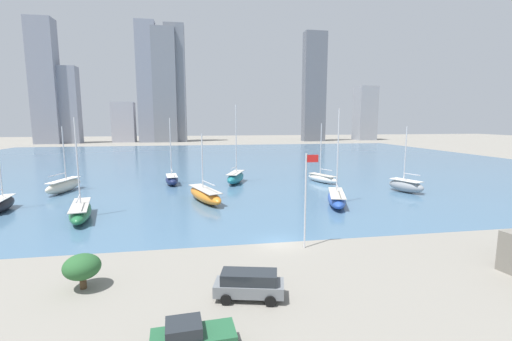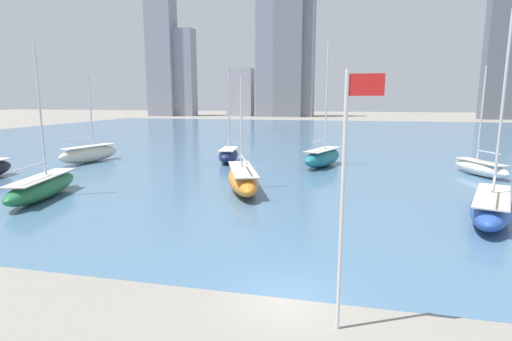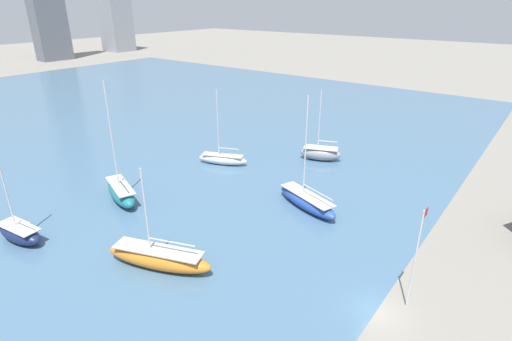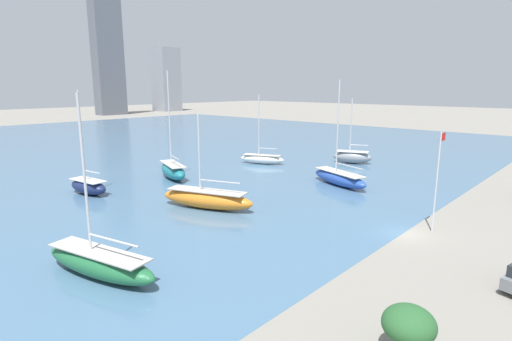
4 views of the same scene
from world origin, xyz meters
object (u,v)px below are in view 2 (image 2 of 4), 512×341
at_px(sailboat_orange, 242,179).
at_px(sailboat_navy, 229,155).
at_px(sailboat_white, 480,167).
at_px(sailboat_cream, 89,154).
at_px(flag_pole, 345,193).
at_px(sailboat_green, 42,187).
at_px(sailboat_blue, 491,207).
at_px(sailboat_teal, 323,157).

relative_size(sailboat_orange, sailboat_navy, 0.87).
bearing_deg(sailboat_white, sailboat_navy, 151.76).
bearing_deg(sailboat_cream, flag_pole, -30.61).
distance_m(sailboat_navy, sailboat_white, 29.09).
xyz_separation_m(sailboat_navy, sailboat_white, (28.97, -2.64, -0.12)).
xyz_separation_m(sailboat_navy, sailboat_cream, (-17.59, -4.00, 0.13)).
bearing_deg(sailboat_green, sailboat_navy, 53.53).
xyz_separation_m(sailboat_blue, sailboat_cream, (-42.18, 16.26, 0.15)).
bearing_deg(sailboat_white, flag_pole, -136.03).
xyz_separation_m(sailboat_orange, sailboat_navy, (-5.91, 15.16, -0.05)).
xyz_separation_m(sailboat_green, sailboat_orange, (15.36, 6.56, 0.06)).
xyz_separation_m(sailboat_blue, sailboat_teal, (-12.47, 19.73, 0.17)).
height_order(sailboat_blue, sailboat_orange, sailboat_blue).
bearing_deg(sailboat_teal, sailboat_white, 13.20).
height_order(sailboat_blue, sailboat_teal, sailboat_teal).
xyz_separation_m(sailboat_green, sailboat_cream, (-8.14, 17.71, 0.15)).
relative_size(flag_pole, sailboat_white, 0.79).
height_order(sailboat_orange, sailboat_teal, sailboat_teal).
distance_m(sailboat_green, sailboat_orange, 16.70).
height_order(flag_pole, sailboat_teal, sailboat_teal).
relative_size(sailboat_orange, sailboat_teal, 0.72).
bearing_deg(sailboat_green, flag_pole, -42.68).
distance_m(sailboat_green, sailboat_navy, 23.68).
bearing_deg(sailboat_blue, flag_pole, -102.93).
relative_size(sailboat_blue, sailboat_teal, 0.91).
bearing_deg(sailboat_orange, sailboat_blue, -35.46).
distance_m(sailboat_green, sailboat_blue, 34.06).
relative_size(flag_pole, sailboat_teal, 0.60).
height_order(flag_pole, sailboat_blue, sailboat_blue).
bearing_deg(flag_pole, sailboat_green, 150.27).
relative_size(sailboat_green, sailboat_navy, 0.99).
distance_m(sailboat_blue, sailboat_navy, 31.86).
relative_size(sailboat_cream, sailboat_teal, 0.74).
bearing_deg(sailboat_cream, sailboat_blue, -7.51).
height_order(sailboat_navy, sailboat_cream, sailboat_navy).
height_order(sailboat_green, sailboat_teal, sailboat_teal).
bearing_deg(flag_pole, sailboat_white, 66.99).
bearing_deg(sailboat_green, sailboat_white, 13.44).
relative_size(flag_pole, sailboat_navy, 0.72).
height_order(sailboat_orange, sailboat_cream, sailboat_cream).
bearing_deg(sailboat_blue, sailboat_teal, 141.39).
xyz_separation_m(sailboat_blue, sailboat_white, (4.39, 17.62, -0.10)).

